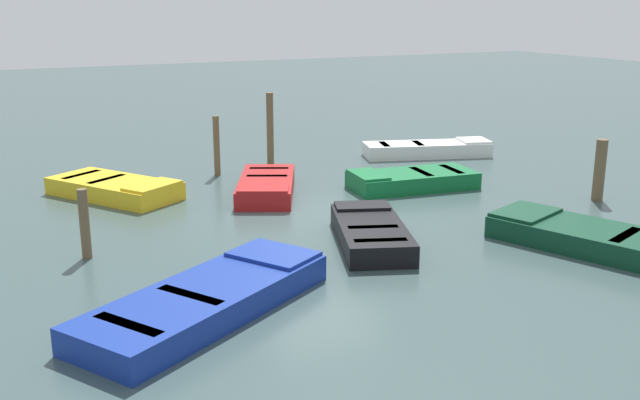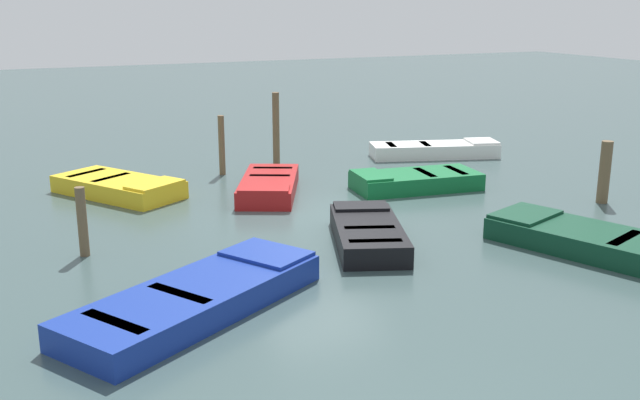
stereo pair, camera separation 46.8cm
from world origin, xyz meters
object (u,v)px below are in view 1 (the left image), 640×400
rowboat_red (266,186)px  mooring_piling_mid_left (270,129)px  rowboat_white (428,149)px  rowboat_dark_green (605,240)px  mooring_piling_center (217,146)px  rowboat_blue (208,299)px  rowboat_black (371,232)px  rowboat_green (412,180)px  mooring_piling_far_left (85,224)px  rowboat_yellow (115,188)px  mooring_piling_mid_right (600,170)px

rowboat_red → mooring_piling_mid_left: bearing=-178.4°
rowboat_red → mooring_piling_mid_left: mooring_piling_mid_left is taller
rowboat_white → rowboat_dark_green: (1.96, 8.48, -0.00)m
rowboat_red → mooring_piling_center: bearing=-145.2°
rowboat_blue → rowboat_black: bearing=-6.1°
rowboat_red → mooring_piling_center: size_ratio=2.08×
rowboat_green → rowboat_blue: (6.69, 4.87, -0.00)m
mooring_piling_far_left → rowboat_yellow: bearing=-107.7°
mooring_piling_mid_left → rowboat_blue: bearing=62.2°
rowboat_white → rowboat_black: 8.30m
rowboat_red → mooring_piling_center: (0.38, -2.43, 0.56)m
mooring_piling_center → rowboat_yellow: bearing=20.7°
rowboat_red → mooring_piling_mid_right: bearing=85.8°
mooring_piling_mid_left → mooring_piling_mid_right: bearing=127.6°
rowboat_blue → rowboat_white: size_ratio=1.14×
rowboat_green → mooring_piling_mid_left: (2.03, -3.98, 0.78)m
rowboat_white → mooring_piling_far_left: mooring_piling_far_left is taller
mooring_piling_mid_right → rowboat_red: bearing=-30.0°
rowboat_dark_green → mooring_piling_far_left: 9.27m
rowboat_blue → rowboat_yellow: (-0.10, -7.23, 0.00)m
rowboat_dark_green → rowboat_red: same height
rowboat_black → mooring_piling_far_left: 5.13m
mooring_piling_mid_right → rowboat_white: bearing=-83.6°
mooring_piling_mid_right → rowboat_dark_green: bearing=45.6°
rowboat_red → rowboat_dark_green: bearing=57.3°
rowboat_black → rowboat_red: (0.39, -4.18, -0.00)m
rowboat_red → mooring_piling_far_left: (4.50, 2.67, 0.41)m
rowboat_yellow → rowboat_green: bearing=38.3°
rowboat_yellow → mooring_piling_mid_left: (-4.56, -1.63, 0.78)m
mooring_piling_far_left → rowboat_blue: bearing=110.4°
rowboat_green → mooring_piling_center: 5.12m
rowboat_white → rowboat_yellow: size_ratio=1.12×
rowboat_white → rowboat_red: bearing=-143.7°
mooring_piling_center → mooring_piling_mid_left: 1.83m
rowboat_white → mooring_piling_mid_left: size_ratio=1.91×
rowboat_dark_green → rowboat_red: (3.95, -6.46, 0.00)m
mooring_piling_mid_right → rowboat_yellow: bearing=-27.8°
rowboat_blue → rowboat_black: size_ratio=1.42×
rowboat_yellow → rowboat_dark_green: same height
rowboat_yellow → mooring_piling_far_left: (1.29, 4.03, 0.41)m
rowboat_white → rowboat_black: same height
rowboat_green → rowboat_black: (2.99, 3.19, 0.00)m
mooring_piling_far_left → mooring_piling_mid_left: bearing=-135.9°
rowboat_white → mooring_piling_far_left: size_ratio=3.03×
rowboat_white → rowboat_yellow: bearing=-158.4°
rowboat_green → rowboat_blue: bearing=43.0°
rowboat_green → mooring_piling_mid_left: 4.54m
rowboat_green → rowboat_yellow: (6.59, -2.35, -0.00)m
rowboat_white → rowboat_yellow: (9.12, 0.66, 0.00)m
rowboat_yellow → rowboat_red: 3.49m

